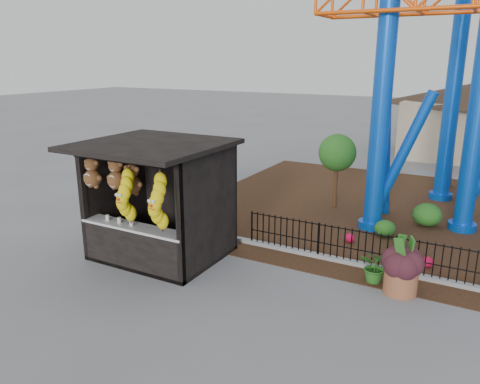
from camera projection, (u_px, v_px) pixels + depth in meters
The scene contains 7 objects.
ground at pixel (237, 299), 10.39m from camera, with size 120.00×120.00×0.00m, color slate.
mulch_bed at pixel (463, 222), 15.26m from camera, with size 18.00×12.00×0.02m, color #331E11.
curb at pixel (447, 282), 11.04m from camera, with size 18.00×0.18×0.12m, color gray.
prize_booth at pixel (154, 203), 12.11m from camera, with size 3.50×3.40×3.12m.
terracotta_planter at pixel (401, 280), 10.59m from camera, with size 0.75×0.75×0.64m, color brown.
planter_foliage at pixel (403, 254), 10.42m from camera, with size 0.70×0.70×0.64m, color #33141B.
potted_plant at pixel (376, 267), 11.07m from camera, with size 0.71×0.62×0.79m, color #1F5318.
Camera 1 is at (4.57, -8.14, 5.14)m, focal length 35.00 mm.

